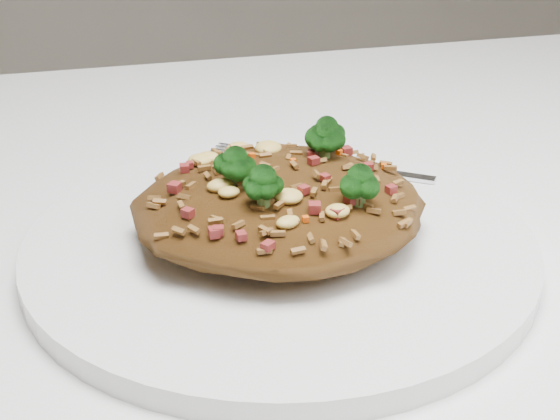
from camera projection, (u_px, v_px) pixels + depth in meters
The scene contains 4 objects.
dining_table at pixel (329, 349), 0.53m from camera, with size 1.20×0.80×0.75m.
plate at pixel (280, 243), 0.46m from camera, with size 0.30×0.30×0.01m, color white.
fried_rice at pixel (281, 193), 0.45m from camera, with size 0.17×0.15×0.06m.
fork at pixel (330, 165), 0.54m from camera, with size 0.14×0.11×0.00m.
Camera 1 is at (-0.14, -0.41, 0.98)m, focal length 50.00 mm.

